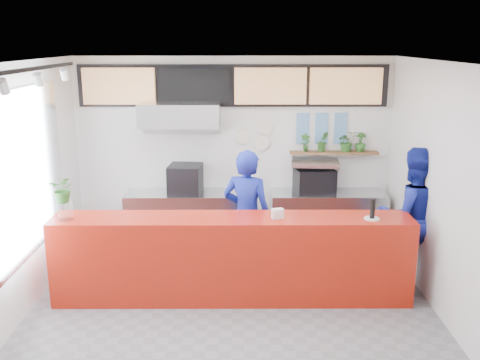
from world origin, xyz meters
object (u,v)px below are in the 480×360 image
(panini_oven, at_px, (185,179))
(pepper_mill, at_px, (372,208))
(staff_right, at_px, (411,216))
(staff_center, at_px, (247,216))
(espresso_machine, at_px, (314,181))
(service_counter, at_px, (232,258))

(panini_oven, relative_size, pepper_mill, 2.01)
(panini_oven, bearing_deg, staff_right, -17.27)
(panini_oven, height_order, staff_center, staff_center)
(panini_oven, xyz_separation_m, staff_right, (3.15, -1.32, -0.18))
(panini_oven, bearing_deg, staff_center, -46.43)
(espresso_machine, xyz_separation_m, staff_center, (-1.08, -1.20, -0.17))
(service_counter, relative_size, pepper_mill, 18.23)
(espresso_machine, height_order, staff_center, staff_center)
(staff_right, bearing_deg, pepper_mill, 37.52)
(staff_center, xyz_separation_m, staff_right, (2.20, -0.11, 0.03))
(service_counter, xyz_separation_m, staff_right, (2.40, 0.48, 0.40))
(pepper_mill, bearing_deg, panini_oven, 142.81)
(service_counter, distance_m, staff_center, 0.73)
(staff_right, distance_m, pepper_mill, 0.93)
(panini_oven, xyz_separation_m, pepper_mill, (2.48, -1.88, 0.11))
(staff_center, distance_m, pepper_mill, 1.70)
(staff_center, bearing_deg, panini_oven, -32.98)
(pepper_mill, bearing_deg, staff_right, 39.90)
(panini_oven, bearing_deg, pepper_mill, -31.81)
(panini_oven, relative_size, staff_center, 0.27)
(panini_oven, xyz_separation_m, espresso_machine, (2.03, 0.00, -0.03))
(panini_oven, xyz_separation_m, staff_center, (0.95, -1.20, -0.21))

